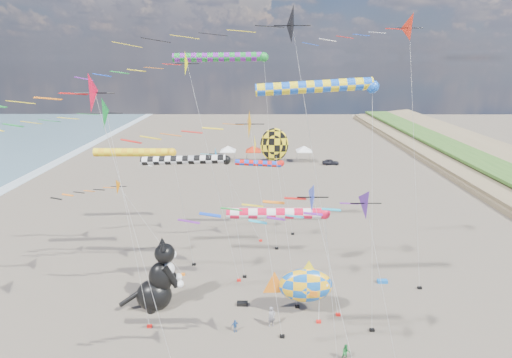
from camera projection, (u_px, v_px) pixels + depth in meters
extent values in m
cone|color=#FFFA08|center=(195.00, 63.00, 31.37)|extent=(2.02, 2.16, 2.23)
cylinder|color=#B2B2B2|center=(219.00, 181.00, 34.19)|extent=(3.25, 0.02, 19.46)
cube|color=black|center=(239.00, 280.00, 36.99)|extent=(0.36, 0.24, 0.20)
cone|color=blue|center=(334.00, 205.00, 17.90)|extent=(1.57, 1.68, 1.73)
cylinder|color=#B2B2B2|center=(354.00, 332.00, 19.86)|extent=(2.78, 0.02, 13.52)
cone|color=red|center=(427.00, 26.00, 29.36)|extent=(2.17, 2.33, 2.40)
cylinder|color=#B2B2B2|center=(423.00, 170.00, 32.58)|extent=(2.12, 0.02, 22.11)
cube|color=black|center=(420.00, 288.00, 35.76)|extent=(0.36, 0.24, 0.20)
cone|color=#471988|center=(383.00, 200.00, 21.74)|extent=(1.73, 1.85, 1.91)
cylinder|color=#B2B2B2|center=(392.00, 299.00, 23.54)|extent=(2.24, 0.02, 12.44)
cone|color=orange|center=(134.00, 190.00, 35.54)|extent=(1.54, 1.65, 1.70)
cylinder|color=#B2B2B2|center=(159.00, 234.00, 36.78)|extent=(3.92, 0.02, 8.60)
cube|color=black|center=(183.00, 274.00, 37.99)|extent=(0.36, 0.24, 0.20)
cone|color=#0D802C|center=(104.00, 115.00, 25.94)|extent=(2.30, 2.46, 2.54)
cylinder|color=#B2B2B2|center=(129.00, 230.00, 28.31)|extent=(1.76, 0.02, 16.27)
cube|color=black|center=(150.00, 326.00, 30.64)|extent=(0.36, 0.24, 0.20)
cone|color=red|center=(103.00, 93.00, 21.13)|extent=(2.27, 2.43, 2.50)
cylinder|color=#B2B2B2|center=(143.00, 248.00, 23.75)|extent=(2.72, 0.02, 18.06)
cone|color=#1784C4|center=(224.00, 151.00, 42.03)|extent=(1.60, 1.71, 1.76)
cylinder|color=#B2B2B2|center=(243.00, 198.00, 43.53)|extent=(3.97, 0.02, 10.42)
cube|color=black|center=(261.00, 241.00, 45.01)|extent=(0.36, 0.24, 0.20)
cone|color=black|center=(312.00, 25.00, 25.71)|extent=(2.45, 2.62, 2.70)
cylinder|color=#B2B2B2|center=(326.00, 186.00, 28.89)|extent=(3.02, 0.02, 21.88)
cube|color=black|center=(338.00, 315.00, 32.04)|extent=(0.36, 0.24, 0.20)
cone|color=orange|center=(251.00, 127.00, 24.99)|extent=(1.98, 2.12, 2.19)
cylinder|color=#B2B2B2|center=(268.00, 241.00, 27.27)|extent=(2.31, 0.02, 15.72)
cube|color=black|center=(282.00, 336.00, 29.53)|extent=(0.36, 0.24, 0.20)
cylinder|color=red|center=(258.00, 163.00, 44.27)|extent=(5.15, 0.67, 0.67)
sphere|color=red|center=(281.00, 163.00, 44.26)|extent=(0.70, 0.70, 0.70)
cylinder|color=#B2B2B2|center=(287.00, 200.00, 45.51)|extent=(1.52, 0.02, 8.65)
cube|color=black|center=(293.00, 234.00, 46.74)|extent=(0.36, 0.24, 0.20)
cylinder|color=red|center=(276.00, 213.00, 22.44)|extent=(5.52, 0.63, 0.63)
sphere|color=red|center=(325.00, 213.00, 22.43)|extent=(0.66, 0.66, 0.66)
cylinder|color=#B2B2B2|center=(332.00, 302.00, 24.10)|extent=(1.52, 0.02, 11.48)
cylinder|color=#198A2D|center=(219.00, 57.00, 37.42)|extent=(8.53, 0.83, 0.83)
sphere|color=#198A2D|center=(264.00, 57.00, 37.40)|extent=(0.87, 0.87, 0.87)
cylinder|color=#B2B2B2|center=(271.00, 160.00, 40.30)|extent=(1.52, 0.02, 19.92)
cube|color=black|center=(277.00, 248.00, 43.16)|extent=(0.36, 0.24, 0.20)
cylinder|color=blue|center=(314.00, 87.00, 25.00)|extent=(7.35, 0.78, 0.78)
sphere|color=blue|center=(372.00, 87.00, 24.98)|extent=(0.82, 0.82, 0.82)
cylinder|color=#B2B2B2|center=(372.00, 221.00, 27.61)|extent=(1.52, 0.02, 18.12)
cube|color=black|center=(372.00, 330.00, 30.22)|extent=(0.36, 0.24, 0.20)
cylinder|color=yellow|center=(134.00, 152.00, 36.51)|extent=(7.05, 0.78, 0.78)
sphere|color=yellow|center=(172.00, 152.00, 36.49)|extent=(0.82, 0.82, 0.82)
cylinder|color=#B2B2B2|center=(184.00, 211.00, 38.17)|extent=(1.52, 0.02, 11.57)
cube|color=black|center=(194.00, 264.00, 39.82)|extent=(0.36, 0.24, 0.20)
cylinder|color=black|center=(183.00, 160.00, 34.34)|extent=(7.41, 0.79, 0.79)
sphere|color=black|center=(226.00, 160.00, 34.32)|extent=(0.82, 0.82, 0.82)
cylinder|color=#B2B2B2|center=(236.00, 221.00, 35.98)|extent=(1.52, 0.02, 11.43)
cube|color=black|center=(245.00, 276.00, 37.62)|extent=(0.36, 0.24, 0.20)
ellipsoid|color=yellow|center=(274.00, 145.00, 31.13)|extent=(2.20, 0.40, 2.64)
cone|color=yellow|center=(255.00, 145.00, 31.14)|extent=(0.12, 1.80, 1.80)
cylinder|color=#B2B2B2|center=(286.00, 229.00, 32.11)|extent=(2.03, 2.03, 13.36)
cube|color=black|center=(297.00, 307.00, 33.06)|extent=(0.36, 0.24, 0.20)
ellipsoid|color=#1258B6|center=(306.00, 285.00, 31.37)|extent=(4.33, 1.85, 2.85)
cone|color=orange|center=(274.00, 285.00, 31.38)|extent=(2.09, 0.19, 2.09)
cone|color=yellow|center=(309.00, 269.00, 30.96)|extent=(1.52, 0.15, 1.52)
cylinder|color=#B2B2B2|center=(319.00, 307.00, 31.35)|extent=(0.18, 1.04, 2.25)
cube|color=red|center=(319.00, 322.00, 31.17)|extent=(0.36, 0.24, 0.20)
imported|color=gray|center=(272.00, 317.00, 30.56)|extent=(0.73, 0.64, 1.69)
imported|color=#1E7632|center=(346.00, 353.00, 27.17)|extent=(0.60, 0.47, 1.23)
imported|color=#225198|center=(235.00, 326.00, 30.07)|extent=(0.64, 0.45, 1.01)
cube|color=blue|center=(382.00, 281.00, 36.72)|extent=(0.90, 0.44, 0.30)
cube|color=black|center=(242.00, 304.00, 33.38)|extent=(0.90, 0.44, 0.30)
cube|color=white|center=(228.00, 151.00, 78.70)|extent=(3.00, 3.00, 0.15)
pyramid|color=white|center=(228.00, 146.00, 78.40)|extent=(4.20, 4.20, 1.00)
cylinder|color=#999999|center=(221.00, 158.00, 77.80)|extent=(0.08, 0.08, 2.20)
cylinder|color=#999999|center=(234.00, 158.00, 77.79)|extent=(0.08, 0.08, 2.20)
cylinder|color=#999999|center=(222.00, 155.00, 80.29)|extent=(0.08, 0.08, 2.20)
cylinder|color=#999999|center=(235.00, 155.00, 80.27)|extent=(0.08, 0.08, 2.20)
cube|color=red|center=(253.00, 151.00, 78.68)|extent=(3.00, 3.00, 0.15)
pyramid|color=red|center=(253.00, 146.00, 78.37)|extent=(4.20, 4.20, 1.00)
cylinder|color=#999999|center=(247.00, 158.00, 77.77)|extent=(0.08, 0.08, 2.20)
cylinder|color=#999999|center=(260.00, 158.00, 77.76)|extent=(0.08, 0.08, 2.20)
cylinder|color=#999999|center=(247.00, 155.00, 80.26)|extent=(0.08, 0.08, 2.20)
cylinder|color=#999999|center=(260.00, 155.00, 80.25)|extent=(0.08, 0.08, 2.20)
cube|color=#1529D2|center=(279.00, 151.00, 78.65)|extent=(3.00, 3.00, 0.15)
pyramid|color=#1529D2|center=(279.00, 146.00, 78.35)|extent=(4.20, 4.20, 1.00)
cylinder|color=#999999|center=(272.00, 158.00, 77.75)|extent=(0.08, 0.08, 2.20)
cylinder|color=#999999|center=(286.00, 158.00, 77.74)|extent=(0.08, 0.08, 2.20)
cylinder|color=#999999|center=(272.00, 155.00, 80.24)|extent=(0.08, 0.08, 2.20)
cylinder|color=#999999|center=(285.00, 155.00, 80.23)|extent=(0.08, 0.08, 2.20)
cube|color=white|center=(304.00, 151.00, 78.63)|extent=(3.00, 3.00, 0.15)
pyramid|color=white|center=(304.00, 146.00, 78.32)|extent=(4.20, 4.20, 1.00)
cylinder|color=#999999|center=(298.00, 158.00, 77.73)|extent=(0.08, 0.08, 2.20)
cylinder|color=#999999|center=(311.00, 158.00, 77.72)|extent=(0.08, 0.08, 2.20)
cylinder|color=#999999|center=(297.00, 155.00, 80.21)|extent=(0.08, 0.08, 2.20)
cylinder|color=#999999|center=(310.00, 155.00, 80.20)|extent=(0.08, 0.08, 2.20)
imported|color=#26262D|center=(331.00, 162.00, 77.19)|extent=(3.23, 1.36, 1.09)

